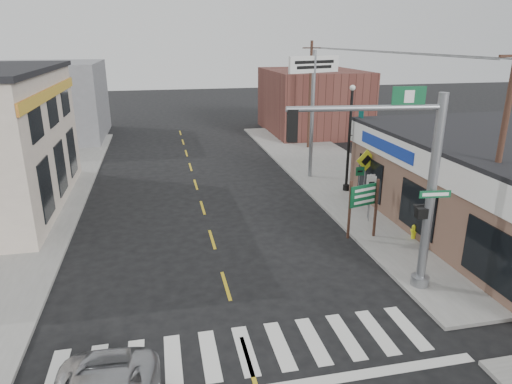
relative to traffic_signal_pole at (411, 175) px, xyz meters
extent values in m
plane|color=black|center=(-5.79, -2.43, -4.18)|extent=(140.00, 140.00, 0.00)
cube|color=gray|center=(3.21, 10.57, -4.11)|extent=(6.00, 38.00, 0.13)
cube|color=gray|center=(-14.79, 10.57, -4.11)|extent=(6.00, 38.00, 0.13)
cube|color=gold|center=(-5.79, 5.57, -4.17)|extent=(0.12, 56.00, 0.01)
cube|color=silver|center=(-5.79, -2.03, -4.17)|extent=(11.00, 2.20, 0.01)
cube|color=brown|center=(6.21, 27.57, -1.38)|extent=(8.00, 10.00, 5.60)
cube|color=slate|center=(-16.79, 29.57, -0.98)|extent=(9.00, 10.00, 6.40)
cylinder|color=gray|center=(0.81, 0.00, -0.74)|extent=(0.31, 0.31, 6.62)
cylinder|color=gray|center=(-1.62, 0.00, 2.13)|extent=(4.85, 0.18, 0.18)
cube|color=black|center=(-3.84, 0.00, 1.63)|extent=(0.31, 0.24, 0.99)
cube|color=#0F4F2C|center=(0.81, -0.22, -0.63)|extent=(1.05, 0.04, 0.24)
cube|color=#0F4F2C|center=(-0.29, 0.00, 2.46)|extent=(1.05, 0.05, 0.61)
cube|color=black|center=(0.56, -0.05, -1.35)|extent=(0.35, 0.29, 0.35)
cube|color=#482D21|center=(-0.09, 4.19, -2.76)|extent=(0.09, 0.09, 2.58)
cube|color=#482D21|center=(1.11, 4.19, -2.76)|extent=(0.09, 0.09, 2.58)
cube|color=#0D4F1A|center=(0.51, 4.13, -2.11)|extent=(1.47, 0.05, 0.92)
cylinder|color=#CFD517|center=(2.65, 3.57, -3.80)|extent=(0.18, 0.18, 0.50)
sphere|color=#CFD517|center=(2.65, 3.57, -3.52)|extent=(0.20, 0.20, 0.20)
cylinder|color=gray|center=(2.41, 8.10, -2.72)|extent=(0.06, 0.06, 2.65)
cube|color=yellow|center=(2.41, 8.07, -1.72)|extent=(1.12, 0.03, 1.12)
cylinder|color=black|center=(2.41, 10.34, -1.23)|extent=(0.15, 0.15, 5.63)
sphere|color=silver|center=(2.41, 10.34, 1.64)|extent=(0.30, 0.30, 0.30)
cube|color=#084D47|center=(3.01, 10.34, -0.15)|extent=(0.02, 0.60, 1.52)
cylinder|color=gray|center=(1.30, 13.39, -0.28)|extent=(0.22, 0.22, 7.54)
cube|color=silver|center=(1.30, 13.39, 2.69)|extent=(3.55, 0.18, 0.94)
cylinder|color=black|center=(4.50, 1.34, -2.51)|extent=(0.19, 0.19, 3.07)
ellipsoid|color=#1D3814|center=(3.65, 1.74, -3.59)|extent=(1.22, 1.22, 0.91)
ellipsoid|color=black|center=(4.50, 5.22, -3.64)|extent=(1.09, 1.09, 0.82)
cylinder|color=#473420|center=(3.71, 0.66, 0.03)|extent=(0.21, 0.21, 8.16)
cylinder|color=#3B2F19|center=(3.71, 21.00, -0.04)|extent=(0.21, 0.21, 8.00)
cube|color=#3B2F19|center=(3.71, 21.00, 3.44)|extent=(1.39, 0.09, 0.09)
camera|label=1|loc=(-7.76, -12.53, 4.13)|focal=32.00mm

